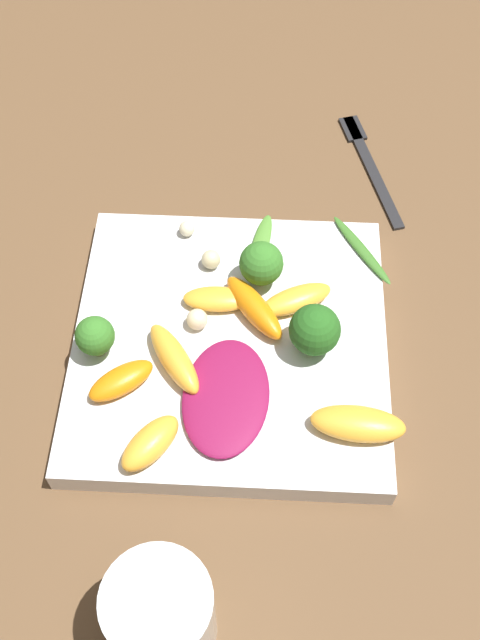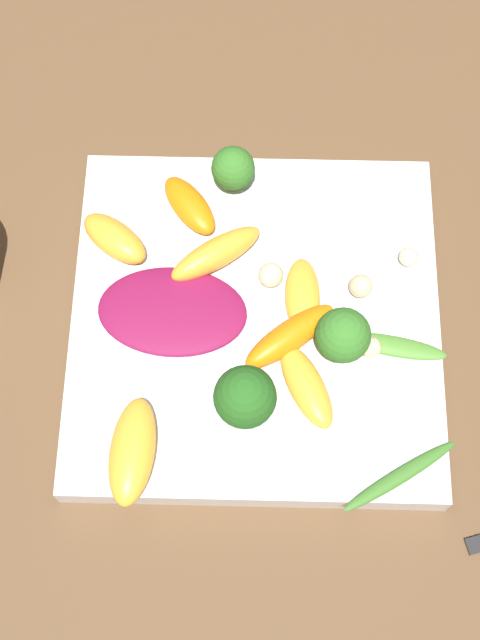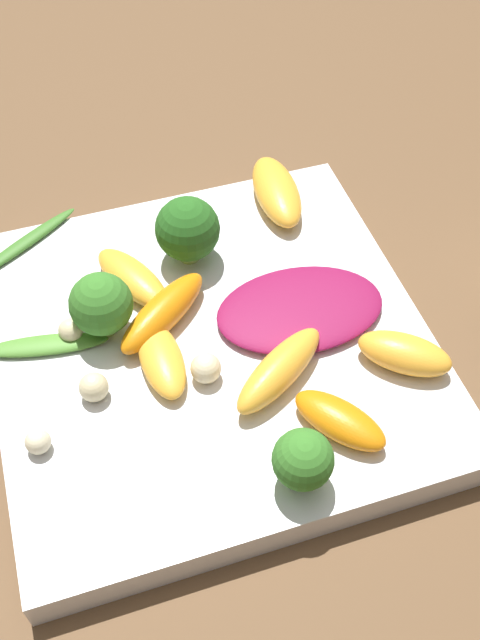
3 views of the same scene
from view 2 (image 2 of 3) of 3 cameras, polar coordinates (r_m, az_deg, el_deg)
name	(u,v)px [view 2 (image 2 of 3)]	position (r m, az deg, el deg)	size (l,w,h in m)	color
ground_plane	(255,328)	(0.67, 0.97, -0.51)	(2.40, 2.40, 0.00)	brown
plate	(255,322)	(0.66, 0.98, -0.13)	(0.27, 0.27, 0.02)	white
radicchio_leaf_0	(173,306)	(0.64, -4.33, 0.92)	(0.08, 0.11, 0.01)	maroon
orange_segment_0	(190,205)	(0.68, -3.25, 7.33)	(0.06, 0.05, 0.02)	orange
orange_segment_1	(115,239)	(0.67, -8.03, 5.19)	(0.06, 0.06, 0.02)	#FCAD33
orange_segment_2	(216,254)	(0.65, -1.56, 4.27)	(0.06, 0.07, 0.02)	#FCAD33
orange_segment_3	(302,296)	(0.64, 4.02, 1.56)	(0.06, 0.03, 0.02)	#FCAD33
orange_segment_4	(290,336)	(0.63, 3.20, -1.04)	(0.06, 0.07, 0.02)	orange
orange_segment_5	(306,386)	(0.62, 4.27, -4.26)	(0.07, 0.05, 0.02)	#FCAD33
orange_segment_6	(132,451)	(0.61, -6.90, -8.34)	(0.08, 0.04, 0.02)	#FCAD33
broccoli_floret_0	(245,397)	(0.60, 0.32, -4.97)	(0.04, 0.04, 0.05)	#84AD5B
broccoli_floret_1	(343,336)	(0.62, 6.61, -1.00)	(0.04, 0.04, 0.05)	#7A9E51
broccoli_floret_2	(233,169)	(0.68, -0.45, 9.66)	(0.03, 0.03, 0.04)	#7A9E51
arugula_sprig_0	(393,346)	(0.64, 9.77, -1.66)	(0.03, 0.08, 0.01)	#518E33
arugula_sprig_1	(400,476)	(0.62, 10.20, -9.80)	(0.06, 0.08, 0.00)	#3D7528
macadamia_nut_0	(409,257)	(0.67, 10.75, 3.98)	(0.01, 0.01, 0.01)	beige
macadamia_nut_1	(361,286)	(0.65, 7.75, 2.16)	(0.02, 0.02, 0.02)	beige
macadamia_nut_2	(271,275)	(0.65, 1.98, 2.90)	(0.02, 0.02, 0.02)	beige
macadamia_nut_3	(371,347)	(0.63, 8.36, -1.74)	(0.02, 0.02, 0.02)	beige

